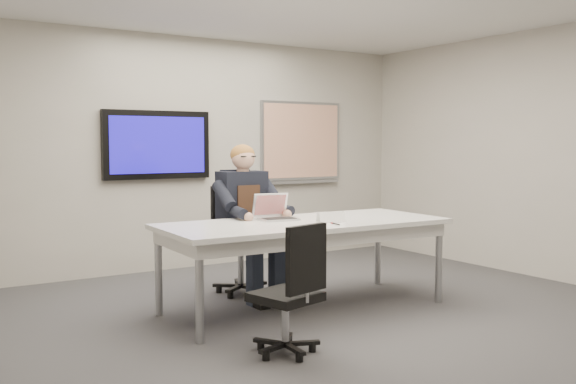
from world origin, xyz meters
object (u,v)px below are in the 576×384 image
conference_table (304,231)px  office_chair_near (290,314)px  laptop (275,213)px  seated_person (252,237)px  office_chair_far (239,260)px

conference_table → office_chair_near: 1.36m
office_chair_near → laptop: 1.53m
office_chair_near → seated_person: seated_person is taller
conference_table → laptop: size_ratio=7.14×
office_chair_near → laptop: size_ratio=2.56×
conference_table → seated_person: seated_person is taller
conference_table → laptop: 0.33m
office_chair_far → seated_person: bearing=-88.3°
conference_table → laptop: laptop is taller
office_chair_far → office_chair_near: (-0.61, -1.90, -0.04)m
office_chair_far → office_chair_near: office_chair_far is taller
conference_table → laptop: bearing=125.2°
seated_person → laptop: 0.46m
office_chair_far → laptop: (0.04, -0.65, 0.53)m
conference_table → office_chair_near: size_ratio=2.79×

